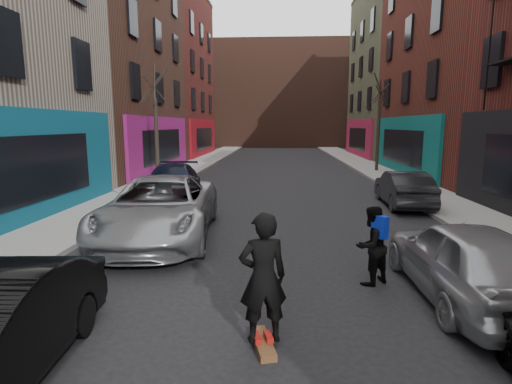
# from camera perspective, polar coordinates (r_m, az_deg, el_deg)

# --- Properties ---
(sidewalk_left) EXTENTS (2.50, 84.00, 0.13)m
(sidewalk_left) POSITION_cam_1_polar(r_m,az_deg,el_deg) (32.61, -7.68, 4.32)
(sidewalk_left) COLOR gray
(sidewalk_left) RESTS_ON ground
(sidewalk_right) EXTENTS (2.50, 84.00, 0.13)m
(sidewalk_right) POSITION_cam_1_polar(r_m,az_deg,el_deg) (32.62, 14.48, 4.10)
(sidewalk_right) COLOR gray
(sidewalk_right) RESTS_ON ground
(building_far) EXTENTS (40.00, 10.00, 14.00)m
(building_far) POSITION_cam_1_polar(r_m,az_deg,el_deg) (58.01, 3.48, 13.51)
(building_far) COLOR #47281E
(building_far) RESTS_ON ground
(tree_left_far) EXTENTS (2.00, 2.00, 6.50)m
(tree_left_far) POSITION_cam_1_polar(r_m,az_deg,el_deg) (20.81, -14.12, 10.32)
(tree_left_far) COLOR black
(tree_left_far) RESTS_ON sidewalk_left
(tree_right_far) EXTENTS (2.00, 2.00, 6.80)m
(tree_right_far) POSITION_cam_1_polar(r_m,az_deg,el_deg) (26.62, 17.17, 10.29)
(tree_right_far) COLOR black
(tree_right_far) RESTS_ON sidewalk_right
(parked_left_far) EXTENTS (3.23, 6.09, 1.63)m
(parked_left_far) POSITION_cam_1_polar(r_m,az_deg,el_deg) (10.96, -13.55, -2.22)
(parked_left_far) COLOR #919499
(parked_left_far) RESTS_ON ground
(parked_left_end) EXTENTS (2.58, 5.14, 1.43)m
(parked_left_end) POSITION_cam_1_polar(r_m,az_deg,el_deg) (16.23, -11.94, 1.25)
(parked_left_end) COLOR black
(parked_left_end) RESTS_ON ground
(parked_right_far) EXTENTS (1.75, 4.21, 1.43)m
(parked_right_far) POSITION_cam_1_polar(r_m,az_deg,el_deg) (7.85, 27.77, -8.55)
(parked_right_far) COLOR #9A9EA2
(parked_right_far) RESTS_ON ground
(parked_right_end) EXTENTS (1.59, 4.08, 1.32)m
(parked_right_end) POSITION_cam_1_polar(r_m,az_deg,el_deg) (15.84, 20.30, 0.47)
(parked_right_end) COLOR black
(parked_right_end) RESTS_ON ground
(skateboard) EXTENTS (0.41, 0.83, 0.10)m
(skateboard) POSITION_cam_1_polar(r_m,az_deg,el_deg) (5.85, 0.97, -20.79)
(skateboard) COLOR brown
(skateboard) RESTS_ON ground
(skateboarder) EXTENTS (0.74, 0.58, 1.79)m
(skateboarder) POSITION_cam_1_polar(r_m,az_deg,el_deg) (5.43, 1.00, -12.15)
(skateboarder) COLOR black
(skateboarder) RESTS_ON skateboard
(pedestrian) EXTENTS (0.93, 0.90, 1.51)m
(pedestrian) POSITION_cam_1_polar(r_m,az_deg,el_deg) (7.90, 16.16, -7.28)
(pedestrian) COLOR black
(pedestrian) RESTS_ON ground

